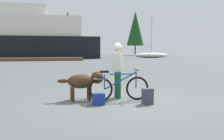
# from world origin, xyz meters

# --- Properties ---
(ground_plane) EXTENTS (160.00, 160.00, 0.00)m
(ground_plane) POSITION_xyz_m (0.00, 0.00, 0.00)
(ground_plane) COLOR #595B5B
(bicycle) EXTENTS (1.75, 0.44, 0.90)m
(bicycle) POSITION_xyz_m (-0.00, 0.02, 0.37)
(bicycle) COLOR black
(bicycle) RESTS_ON ground_plane
(person_cyclist) EXTENTS (0.32, 0.53, 1.65)m
(person_cyclist) POSITION_xyz_m (0.07, 0.45, 0.99)
(person_cyclist) COLOR #19592D
(person_cyclist) RESTS_ON ground_plane
(dog) EXTENTS (1.32, 0.49, 0.83)m
(dog) POSITION_xyz_m (-0.95, 0.36, 0.55)
(dog) COLOR #472D19
(dog) RESTS_ON ground_plane
(backpack) EXTENTS (0.28, 0.20, 0.42)m
(backpack) POSITION_xyz_m (0.63, -0.60, 0.21)
(backpack) COLOR #3F3F4C
(backpack) RESTS_ON ground_plane
(handbag_pannier) EXTENTS (0.32, 0.19, 0.31)m
(handbag_pannier) POSITION_xyz_m (-0.67, -0.42, 0.15)
(handbag_pannier) COLOR navy
(handbag_pannier) RESTS_ON ground_plane
(dock_pier) EXTENTS (14.03, 2.10, 0.40)m
(dock_pier) POSITION_xyz_m (-4.76, 28.15, 0.20)
(dock_pier) COLOR brown
(dock_pier) RESTS_ON ground_plane
(ferry_boat) EXTENTS (28.91, 7.33, 9.10)m
(ferry_boat) POSITION_xyz_m (-8.59, 37.12, 3.24)
(ferry_boat) COLOR black
(ferry_boat) RESTS_ON ground_plane
(sailboat_moored) EXTENTS (6.41, 1.80, 7.43)m
(sailboat_moored) POSITION_xyz_m (15.52, 36.53, 0.50)
(sailboat_moored) COLOR silver
(sailboat_moored) RESTS_ON ground_plane
(pine_tree_center) EXTENTS (4.09, 4.09, 10.31)m
(pine_tree_center) POSITION_xyz_m (2.13, 56.10, 6.79)
(pine_tree_center) COLOR #4C331E
(pine_tree_center) RESTS_ON ground_plane
(pine_tree_far_right) EXTENTS (4.27, 4.27, 10.92)m
(pine_tree_far_right) POSITION_xyz_m (18.72, 55.44, 6.69)
(pine_tree_far_right) COLOR #4C331E
(pine_tree_far_right) RESTS_ON ground_plane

